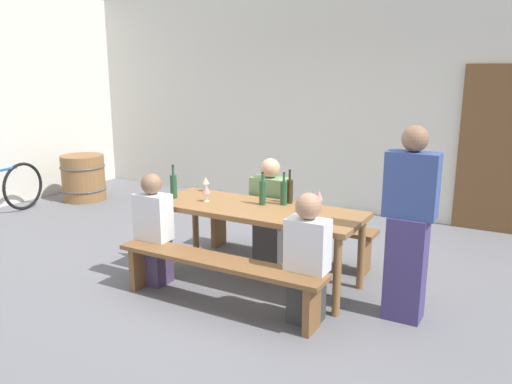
{
  "coord_description": "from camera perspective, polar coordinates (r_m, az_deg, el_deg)",
  "views": [
    {
      "loc": [
        2.33,
        -4.15,
        2.05
      ],
      "look_at": [
        0.0,
        0.0,
        0.9
      ],
      "focal_mm": 36.11,
      "sensor_mm": 36.0,
      "label": 1
    }
  ],
  "objects": [
    {
      "name": "wine_bottle_0",
      "position": [
        5.07,
        3.74,
        0.16
      ],
      "size": [
        0.07,
        0.07,
        0.34
      ],
      "color": "#332814",
      "rests_on": "tasting_table"
    },
    {
      "name": "wine_glass_1",
      "position": [
        4.39,
        4.71,
        -2.16
      ],
      "size": [
        0.08,
        0.08,
        0.16
      ],
      "color": "silver",
      "rests_on": "tasting_table"
    },
    {
      "name": "back_wall",
      "position": [
        7.54,
        11.42,
        9.91
      ],
      "size": [
        14.0,
        0.2,
        3.2
      ],
      "primitive_type": "cube",
      "color": "silver",
      "rests_on": "ground"
    },
    {
      "name": "wine_barrel",
      "position": [
        8.6,
        -18.58,
        1.53
      ],
      "size": [
        0.7,
        0.7,
        0.71
      ],
      "color": "olive",
      "rests_on": "ground"
    },
    {
      "name": "wine_bottle_3",
      "position": [
        5.32,
        -9.11,
        0.69
      ],
      "size": [
        0.07,
        0.07,
        0.35
      ],
      "color": "#234C2D",
      "rests_on": "tasting_table"
    },
    {
      "name": "bench_near",
      "position": [
        4.51,
        -4.28,
        -8.53
      ],
      "size": [
        1.97,
        0.3,
        0.45
      ],
      "color": "brown",
      "rests_on": "ground"
    },
    {
      "name": "seated_guest_near_1",
      "position": [
        4.22,
        5.69,
        -7.58
      ],
      "size": [
        0.34,
        0.24,
        1.1
      ],
      "rotation": [
        0.0,
        0.0,
        1.57
      ],
      "color": "#383937",
      "rests_on": "ground"
    },
    {
      "name": "wine_glass_3",
      "position": [
        5.14,
        -5.52,
        0.28
      ],
      "size": [
        0.08,
        0.08,
        0.17
      ],
      "color": "silver",
      "rests_on": "tasting_table"
    },
    {
      "name": "bench_far",
      "position": [
        5.62,
        3.4,
        -3.98
      ],
      "size": [
        1.97,
        0.3,
        0.45
      ],
      "color": "brown",
      "rests_on": "ground"
    },
    {
      "name": "ground_plane",
      "position": [
        5.18,
        -0.0,
        -9.72
      ],
      "size": [
        24.0,
        24.0,
        0.0
      ],
      "primitive_type": "plane",
      "color": "slate"
    },
    {
      "name": "wine_bottle_2",
      "position": [
        4.99,
        0.72,
        -0.0
      ],
      "size": [
        0.06,
        0.06,
        0.32
      ],
      "color": "#234C2D",
      "rests_on": "tasting_table"
    },
    {
      "name": "seated_guest_far_0",
      "position": [
        5.5,
        1.57,
        -2.4
      ],
      "size": [
        0.4,
        0.24,
        1.13
      ],
      "rotation": [
        0.0,
        0.0,
        -1.57
      ],
      "color": "#4B4848",
      "rests_on": "ground"
    },
    {
      "name": "wine_glass_4",
      "position": [
        4.76,
        5.35,
        -1.01
      ],
      "size": [
        0.06,
        0.06,
        0.16
      ],
      "color": "silver",
      "rests_on": "tasting_table"
    },
    {
      "name": "tasting_table",
      "position": [
        4.95,
        -0.0,
        -2.59
      ],
      "size": [
        2.07,
        0.76,
        0.75
      ],
      "color": "olive",
      "rests_on": "ground"
    },
    {
      "name": "seated_guest_near_0",
      "position": [
        5.04,
        -11.26,
        -4.34
      ],
      "size": [
        0.34,
        0.24,
        1.09
      ],
      "rotation": [
        0.0,
        0.0,
        1.57
      ],
      "color": "#453554",
      "rests_on": "ground"
    },
    {
      "name": "wine_glass_0",
      "position": [
        5.57,
        -5.59,
        1.23
      ],
      "size": [
        0.08,
        0.08,
        0.16
      ],
      "color": "silver",
      "rests_on": "tasting_table"
    },
    {
      "name": "wooden_door",
      "position": [
        7.1,
        25.1,
        4.21
      ],
      "size": [
        0.9,
        0.06,
        2.1
      ],
      "primitive_type": "cube",
      "color": "brown",
      "rests_on": "ground"
    },
    {
      "name": "wine_bottle_1",
      "position": [
        5.0,
        3.1,
        -0.04
      ],
      "size": [
        0.07,
        0.07,
        0.32
      ],
      "color": "#234C2D",
      "rests_on": "tasting_table"
    },
    {
      "name": "wine_glass_2",
      "position": [
        4.85,
        7.0,
        -0.41
      ],
      "size": [
        0.08,
        0.08,
        0.19
      ],
      "color": "silver",
      "rests_on": "tasting_table"
    },
    {
      "name": "standing_host",
      "position": [
        4.35,
        16.54,
        -3.88
      ],
      "size": [
        0.41,
        0.24,
        1.62
      ],
      "rotation": [
        0.0,
        0.0,
        3.14
      ],
      "color": "#41366F",
      "rests_on": "ground"
    }
  ]
}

